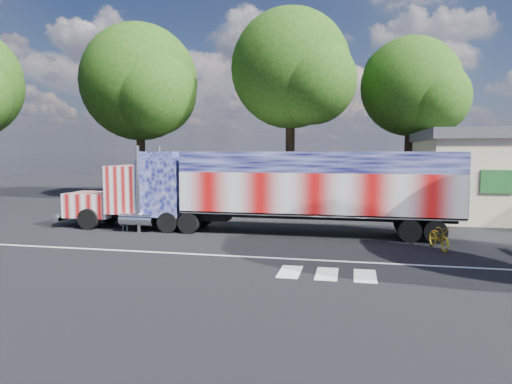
% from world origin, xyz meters
% --- Properties ---
extents(ground, '(100.00, 100.00, 0.00)m').
position_xyz_m(ground, '(0.00, 0.00, 0.00)').
color(ground, black).
extents(lane_markings, '(30.00, 2.67, 0.01)m').
position_xyz_m(lane_markings, '(1.71, -3.77, 0.01)').
color(lane_markings, silver).
rests_on(lane_markings, ground).
extents(semi_truck, '(19.79, 3.13, 4.22)m').
position_xyz_m(semi_truck, '(0.65, 2.28, 2.17)').
color(semi_truck, black).
rests_on(semi_truck, ground).
extents(coach_bus, '(11.33, 2.64, 3.30)m').
position_xyz_m(coach_bus, '(-3.31, 11.25, 1.71)').
color(coach_bus, silver).
rests_on(coach_bus, ground).
extents(woman, '(0.57, 0.41, 1.45)m').
position_xyz_m(woman, '(-6.27, 1.17, 0.73)').
color(woman, slate).
rests_on(woman, ground).
extents(bicycle, '(1.05, 1.98, 0.99)m').
position_xyz_m(bicycle, '(8.21, -0.08, 0.49)').
color(bicycle, gold).
rests_on(bicycle, ground).
extents(tree_n_mid, '(9.51, 9.06, 14.74)m').
position_xyz_m(tree_n_mid, '(0.13, 15.72, 10.14)').
color(tree_n_mid, black).
rests_on(tree_n_mid, ground).
extents(tree_ne_a, '(8.03, 7.64, 12.77)m').
position_xyz_m(tree_ne_a, '(9.15, 18.18, 8.88)').
color(tree_ne_a, black).
rests_on(tree_ne_a, ground).
extents(tree_nw_a, '(9.96, 9.48, 14.32)m').
position_xyz_m(tree_nw_a, '(-12.34, 15.73, 9.52)').
color(tree_nw_a, black).
rests_on(tree_nw_a, ground).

